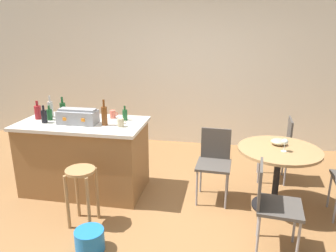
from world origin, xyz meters
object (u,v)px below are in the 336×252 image
(folding_chair_far, at_px, (279,144))
(wine_glass, at_px, (285,142))
(plastic_bucket, at_px, (90,240))
(bottle_1, at_px, (104,115))
(bottle_5, at_px, (51,109))
(kitchen_island, at_px, (85,156))
(cup_1, at_px, (113,114))
(serving_bowl, at_px, (279,142))
(bottle_4, at_px, (38,112))
(toolbox, at_px, (78,116))
(bottle_3, at_px, (50,114))
(bottle_6, at_px, (63,110))
(wooden_stool, at_px, (81,185))
(bottle_2, at_px, (125,115))
(folding_chair_left, at_px, (214,159))
(folding_chair_right, at_px, (272,201))
(cup_0, at_px, (121,123))
(bottle_0, at_px, (44,116))
(dining_table, at_px, (278,163))

(folding_chair_far, height_order, wine_glass, same)
(plastic_bucket, bearing_deg, folding_chair_far, 44.07)
(bottle_1, relative_size, bottle_5, 1.11)
(plastic_bucket, bearing_deg, kitchen_island, 115.36)
(cup_1, bearing_deg, serving_bowl, -3.65)
(bottle_4, height_order, bottle_5, bottle_5)
(toolbox, relative_size, cup_1, 4.28)
(bottle_3, distance_m, bottle_6, 0.17)
(bottle_1, bearing_deg, wooden_stool, -92.86)
(bottle_4, relative_size, cup_1, 2.15)
(bottle_2, bearing_deg, bottle_5, -177.90)
(folding_chair_left, bearing_deg, folding_chair_right, -57.43)
(kitchen_island, distance_m, cup_0, 0.74)
(bottle_0, bearing_deg, bottle_1, 2.98)
(bottle_2, xyz_separation_m, bottle_4, (-1.10, -0.15, 0.02))
(folding_chair_far, xyz_separation_m, serving_bowl, (-0.11, -0.63, 0.25))
(folding_chair_left, xyz_separation_m, bottle_1, (-1.31, -0.16, 0.53))
(bottle_4, xyz_separation_m, serving_bowl, (2.96, 0.08, -0.23))
(bottle_0, xyz_separation_m, bottle_2, (0.93, 0.29, -0.01))
(bottle_2, bearing_deg, serving_bowl, -2.21)
(kitchen_island, bearing_deg, toolbox, -100.84)
(serving_bowl, bearing_deg, toolbox, -175.77)
(bottle_1, xyz_separation_m, bottle_2, (0.17, 0.25, -0.05))
(cup_0, xyz_separation_m, serving_bowl, (1.82, 0.21, -0.19))
(bottle_2, height_order, cup_1, bottle_2)
(folding_chair_left, bearing_deg, plastic_bucket, -131.98)
(toolbox, relative_size, bottle_4, 1.99)
(toolbox, relative_size, cup_0, 4.20)
(plastic_bucket, bearing_deg, bottle_4, 134.29)
(bottle_1, distance_m, bottle_4, 0.94)
(bottle_6, bearing_deg, bottle_1, -17.75)
(dining_table, relative_size, cup_0, 8.22)
(toolbox, xyz_separation_m, bottle_5, (-0.48, 0.21, 0.02))
(folding_chair_left, relative_size, wine_glass, 6.02)
(bottle_5, distance_m, serving_bowl, 2.86)
(folding_chair_far, height_order, bottle_4, bottle_4)
(bottle_2, distance_m, bottle_3, 0.95)
(folding_chair_left, xyz_separation_m, bottle_3, (-2.07, -0.07, 0.48))
(toolbox, xyz_separation_m, cup_0, (0.55, -0.03, -0.04))
(wooden_stool, bearing_deg, cup_1, 88.67)
(bottle_0, bearing_deg, dining_table, 1.88)
(bottle_5, xyz_separation_m, plastic_bucket, (1.03, -1.28, -0.92))
(folding_chair_right, xyz_separation_m, bottle_0, (-2.64, 0.69, 0.49))
(serving_bowl, distance_m, plastic_bucket, 2.31)
(toolbox, height_order, bottle_2, same)
(bottle_1, bearing_deg, bottle_3, 173.33)
(kitchen_island, bearing_deg, plastic_bucket, -64.64)
(folding_chair_left, bearing_deg, bottle_3, -178.12)
(dining_table, height_order, bottle_3, bottle_3)
(wooden_stool, xyz_separation_m, bottle_0, (-0.73, 0.62, 0.55))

